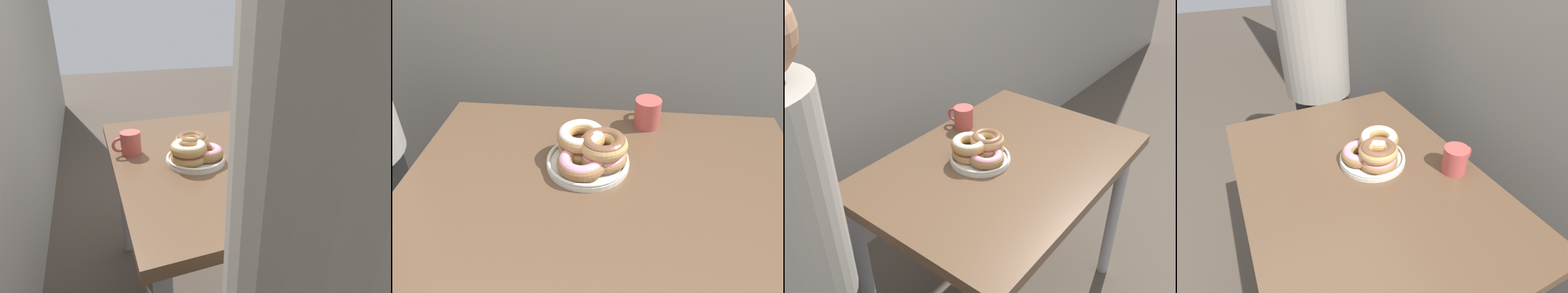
# 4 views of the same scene
# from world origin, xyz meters

# --- Properties ---
(dining_table) EXTENTS (1.02, 0.71, 0.75)m
(dining_table) POSITION_xyz_m (0.00, 0.36, 0.65)
(dining_table) COLOR brown
(dining_table) RESTS_ON ground_plane
(donut_plate) EXTENTS (0.23, 0.24, 0.09)m
(donut_plate) POSITION_xyz_m (-0.05, 0.43, 0.79)
(donut_plate) COLOR silver
(donut_plate) RESTS_ON dining_table
(coffee_mug) EXTENTS (0.08, 0.11, 0.09)m
(coffee_mug) POSITION_xyz_m (0.11, 0.64, 0.79)
(coffee_mug) COLOR #B74C47
(coffee_mug) RESTS_ON dining_table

